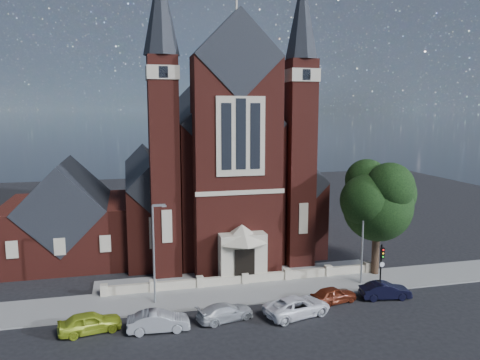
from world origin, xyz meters
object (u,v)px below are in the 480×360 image
at_px(church, 211,170).
at_px(car_silver_b, 225,312).
at_px(street_tree, 380,202).
at_px(car_lime_van, 90,322).
at_px(parish_hall, 67,220).
at_px(traffic_signal, 381,261).
at_px(car_white_suv, 297,306).
at_px(street_lamp_right, 364,234).
at_px(car_navy, 385,291).
at_px(car_dark_red, 333,295).
at_px(car_silver_a, 158,321).
at_px(street_lamp_left, 155,248).

bearing_deg(church, car_silver_b, -97.78).
height_order(street_tree, car_lime_van, street_tree).
relative_size(church, car_silver_b, 8.14).
bearing_deg(car_lime_van, street_tree, -88.42).
distance_m(church, car_silver_b, 24.48).
bearing_deg(car_silver_b, parish_hall, 21.48).
bearing_deg(traffic_signal, street_tree, 64.05).
xyz_separation_m(church, car_white_suv, (2.25, -23.59, -7.47)).
bearing_deg(street_tree, street_lamp_right, -145.74).
bearing_deg(car_navy, car_lime_van, 98.65).
bearing_deg(car_dark_red, parish_hall, 38.87).
bearing_deg(car_silver_a, car_dark_red, -81.23).
relative_size(parish_hall, car_navy, 2.97).
distance_m(car_lime_van, car_white_suv, 14.95).
height_order(traffic_signal, car_lime_van, traffic_signal).
xyz_separation_m(parish_hall, car_silver_a, (7.96, -18.69, -3.30)).
relative_size(traffic_signal, car_lime_van, 0.93).
relative_size(parish_hall, street_lamp_right, 1.51).
height_order(car_silver_a, car_silver_b, car_silver_a).
xyz_separation_m(car_lime_van, car_silver_a, (4.63, -0.91, -0.02)).
relative_size(car_lime_van, car_silver_a, 0.99).
distance_m(street_lamp_left, car_dark_red, 14.69).
xyz_separation_m(street_lamp_left, car_white_suv, (10.16, -4.65, -3.88)).
distance_m(car_lime_van, car_navy, 23.06).
bearing_deg(parish_hall, traffic_signal, -29.98).
bearing_deg(street_tree, street_lamp_left, -175.24).
height_order(parish_hall, street_lamp_right, parish_hall).
xyz_separation_m(traffic_signal, car_silver_a, (-19.04, -3.12, -1.87)).
distance_m(street_lamp_right, car_silver_a, 19.13).
bearing_deg(car_dark_red, church, 1.87).
bearing_deg(car_navy, street_lamp_right, 12.66).
bearing_deg(parish_hall, church, 17.16).
height_order(car_lime_van, car_silver_a, car_lime_van).
height_order(street_lamp_left, car_navy, street_lamp_left).
height_order(street_lamp_left, traffic_signal, street_lamp_left).
bearing_deg(church, traffic_signal, -61.80).
relative_size(parish_hall, street_lamp_left, 1.51).
relative_size(parish_hall, car_silver_b, 2.84).
relative_size(church, car_dark_red, 8.95).
xyz_separation_m(street_lamp_left, car_silver_b, (4.76, -4.12, -3.98)).
distance_m(parish_hall, car_navy, 31.76).
bearing_deg(parish_hall, car_navy, -33.33).
relative_size(car_silver_b, car_dark_red, 1.10).
xyz_separation_m(parish_hall, traffic_signal, (27.00, -15.57, -1.43)).
height_order(street_lamp_right, car_silver_a, street_lamp_right).
bearing_deg(street_lamp_left, car_silver_a, -91.65).
relative_size(street_lamp_right, car_navy, 1.97).
distance_m(parish_hall, street_lamp_left, 16.18).
distance_m(car_silver_a, car_navy, 18.48).
height_order(church, car_navy, church).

